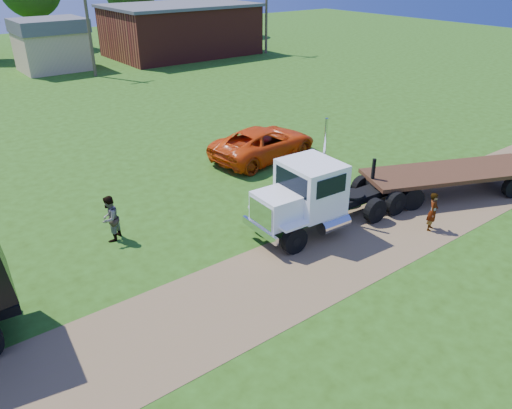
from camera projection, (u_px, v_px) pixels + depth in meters
ground at (307, 267)px, 17.63m from camera, size 140.00×140.00×0.00m
dirt_track at (307, 266)px, 17.63m from camera, size 120.00×4.20×0.01m
white_semi_tractor at (312, 197)px, 19.38m from camera, size 7.20×2.73×4.30m
orange_pickup at (264, 143)px, 26.75m from camera, size 6.46×3.54×1.72m
flatbed_trailer at (452, 176)px, 22.71m from camera, size 8.41×5.46×2.08m
spectator_a at (433, 212)px, 19.69m from camera, size 0.69×0.58×1.60m
spectator_b at (110, 219)px, 18.93m from camera, size 1.12×1.10×1.82m
brick_building at (181, 30)px, 54.66m from camera, size 15.40×10.40×5.30m
tan_shed at (52, 44)px, 47.14m from camera, size 6.20×5.40×4.70m
utility_poles at (88, 22)px, 43.66m from camera, size 42.20×0.28×9.00m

